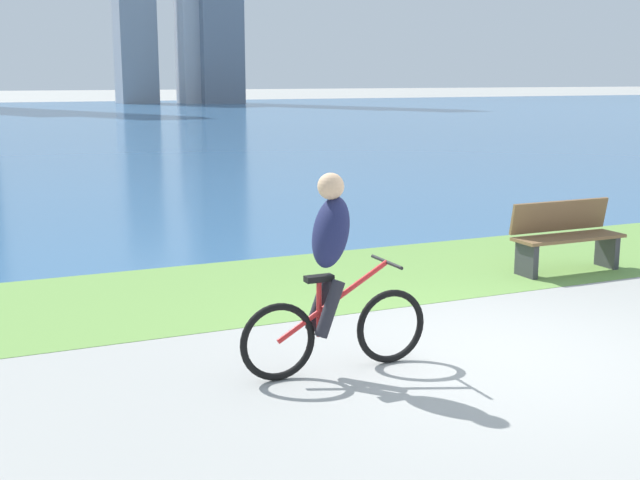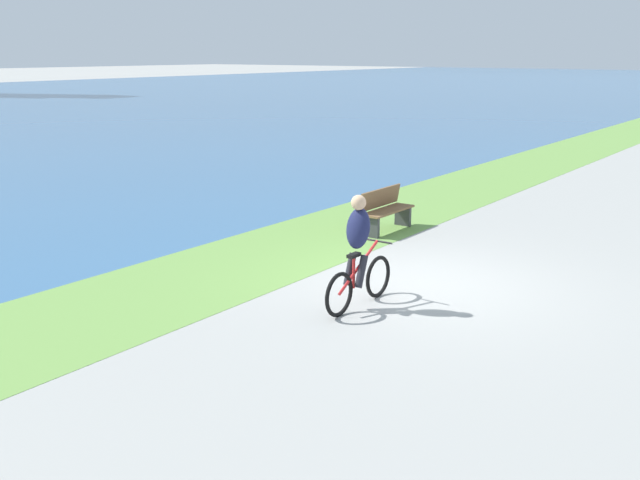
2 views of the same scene
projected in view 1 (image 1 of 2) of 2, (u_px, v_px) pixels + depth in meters
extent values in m
plane|color=#9E9E99|center=(493.00, 353.00, 7.50)|extent=(300.00, 300.00, 0.00)
cube|color=#6B9947|center=(343.00, 278.00, 10.30)|extent=(120.00, 2.93, 0.01)
cube|color=#386693|center=(32.00, 122.00, 45.24)|extent=(300.00, 75.18, 0.00)
torus|color=black|center=(391.00, 326.00, 7.20)|extent=(0.66, 0.06, 0.66)
torus|color=black|center=(278.00, 342.00, 6.78)|extent=(0.66, 0.06, 0.66)
cylinder|color=red|center=(333.00, 301.00, 6.92)|extent=(1.02, 0.04, 0.62)
cylinder|color=red|center=(319.00, 309.00, 6.88)|extent=(0.04, 0.04, 0.48)
cube|color=black|center=(319.00, 278.00, 6.83)|extent=(0.24, 0.10, 0.05)
cylinder|color=black|center=(387.00, 262.00, 7.07)|extent=(0.03, 0.52, 0.03)
ellipsoid|color=#1E234C|center=(331.00, 232.00, 6.80)|extent=(0.40, 0.36, 0.65)
sphere|color=#D8AD84|center=(331.00, 186.00, 6.72)|extent=(0.22, 0.22, 0.22)
cylinder|color=#26262D|center=(320.00, 303.00, 6.98)|extent=(0.27, 0.11, 0.49)
cylinder|color=#26262D|center=(330.00, 309.00, 6.81)|extent=(0.27, 0.11, 0.49)
cube|color=brown|center=(569.00, 237.00, 10.54)|extent=(1.50, 0.45, 0.04)
cube|color=brown|center=(560.00, 216.00, 10.66)|extent=(1.50, 0.11, 0.40)
cube|color=#38383D|center=(607.00, 250.00, 10.84)|extent=(0.08, 0.37, 0.45)
cube|color=#38383D|center=(527.00, 259.00, 10.32)|extent=(0.08, 0.37, 0.45)
cube|color=#8C939E|center=(134.00, 23.00, 75.77)|extent=(3.36, 3.78, 14.56)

